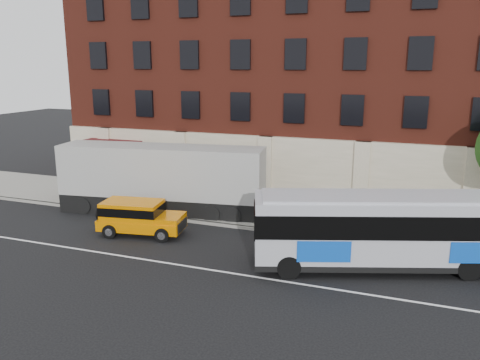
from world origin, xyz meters
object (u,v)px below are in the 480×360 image
(city_bus, at_px, (395,228))
(shipping_container, at_px, (162,180))
(yellow_suv, at_px, (138,216))
(sign_pole, at_px, (101,187))

(city_bus, height_order, shipping_container, shipping_container)
(city_bus, xyz_separation_m, yellow_suv, (-12.59, -0.08, -0.80))
(sign_pole, relative_size, yellow_suv, 0.53)
(city_bus, bearing_deg, sign_pole, 170.78)
(city_bus, distance_m, yellow_suv, 12.62)
(sign_pole, relative_size, shipping_container, 0.20)
(sign_pole, distance_m, yellow_suv, 5.15)
(sign_pole, bearing_deg, yellow_suv, -33.33)
(sign_pole, bearing_deg, shipping_container, 13.85)
(shipping_container, bearing_deg, sign_pole, -166.15)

